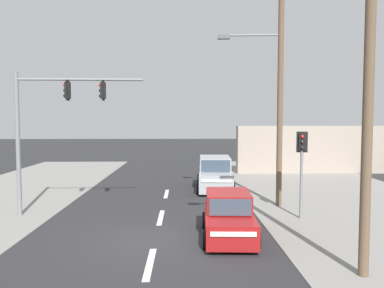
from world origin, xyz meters
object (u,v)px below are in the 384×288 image
(suv_crossing_left, at_px, (215,174))
(hatchback_oncoming_near, at_px, (228,217))
(traffic_signal_mast, at_px, (49,117))
(pedestal_signal_right_kerb, at_px, (302,160))
(utility_pole_foreground_right, at_px, (364,57))
(utility_pole_midground_right, at_px, (278,80))

(suv_crossing_left, height_order, hatchback_oncoming_near, suv_crossing_left)
(suv_crossing_left, bearing_deg, hatchback_oncoming_near, -91.78)
(traffic_signal_mast, bearing_deg, pedestal_signal_right_kerb, -4.33)
(pedestal_signal_right_kerb, relative_size, suv_crossing_left, 0.77)
(suv_crossing_left, bearing_deg, utility_pole_foreground_right, -77.75)
(traffic_signal_mast, xyz_separation_m, hatchback_oncoming_near, (7.13, -3.07, -3.44))
(utility_pole_foreground_right, xyz_separation_m, utility_pole_midground_right, (-0.16, 7.92, 0.28))
(utility_pole_midground_right, xyz_separation_m, pedestal_signal_right_kerb, (0.45, -2.29, -3.44))
(utility_pole_foreground_right, bearing_deg, hatchback_oncoming_near, 131.41)
(traffic_signal_mast, height_order, hatchback_oncoming_near, traffic_signal_mast)
(traffic_signal_mast, relative_size, pedestal_signal_right_kerb, 1.69)
(utility_pole_foreground_right, height_order, hatchback_oncoming_near, utility_pole_foreground_right)
(utility_pole_foreground_right, distance_m, traffic_signal_mast, 12.03)
(traffic_signal_mast, distance_m, pedestal_signal_right_kerb, 10.53)
(utility_pole_foreground_right, xyz_separation_m, hatchback_oncoming_near, (-2.94, 3.34, -4.87))
(utility_pole_foreground_right, relative_size, traffic_signal_mast, 1.74)
(traffic_signal_mast, bearing_deg, hatchback_oncoming_near, -23.33)
(traffic_signal_mast, bearing_deg, suv_crossing_left, 38.38)
(utility_pole_midground_right, distance_m, pedestal_signal_right_kerb, 4.16)
(utility_pole_midground_right, distance_m, hatchback_oncoming_near, 7.44)
(pedestal_signal_right_kerb, xyz_separation_m, suv_crossing_left, (-2.95, 6.65, -1.53))
(pedestal_signal_right_kerb, bearing_deg, utility_pole_foreground_right, -92.90)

